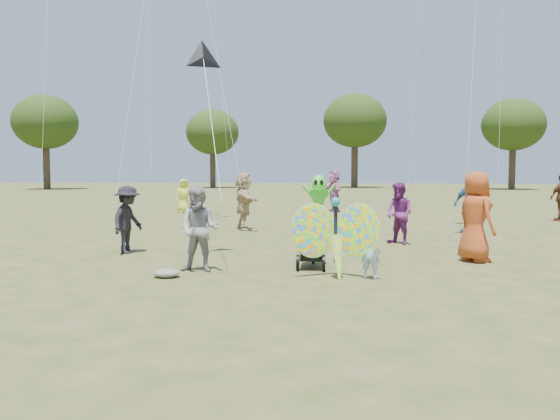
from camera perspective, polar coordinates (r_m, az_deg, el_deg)
The scene contains 16 objects.
ground at distance 8.92m, azimuth 0.12°, elevation -7.75°, with size 160.00×160.00×0.00m, color #51592B.
child_girl at distance 9.39m, azimuth 9.40°, elevation -4.29°, with size 0.34×0.23×0.94m, color #A3CDE7.
adult_man at distance 10.01m, azimuth -8.45°, elevation -2.00°, with size 0.76×0.59×1.55m, color gray.
grey_bag at distance 9.67m, azimuth -11.77°, elevation -6.47°, with size 0.46×0.38×0.15m, color slate.
crowd_a at distance 11.69m, azimuth 19.76°, elevation -0.65°, with size 0.90×0.58×1.83m, color #AB461B.
crowd_b at distance 12.63m, azimuth -15.63°, elevation -0.98°, with size 0.97×0.56×1.51m, color black.
crowd_c at distance 17.05m, azimuth 19.25°, elevation 0.62°, with size 1.03×0.43×1.75m, color #315487.
crowd_d at distance 17.08m, azimuth -3.82°, elevation 0.95°, with size 1.69×0.54×1.82m, color tan.
crowd_e at distance 13.99m, azimuth 12.37°, elevation -0.35°, with size 0.75×0.59×1.55m, color #6F256C.
crowd_g at distance 24.67m, azimuth -10.03°, elevation 1.47°, with size 0.74×0.48×1.51m, color #D6EA37.
crowd_j at distance 25.21m, azimuth 5.65°, elevation 2.01°, with size 1.76×0.56×1.90m, color #B668A4.
jogging_stroller at distance 10.38m, azimuth 3.39°, elevation -2.66°, with size 0.54×1.06×1.09m.
butterfly_kite at distance 9.35m, azimuth 5.91°, elevation -3.08°, with size 1.74×0.75×1.59m.
delta_kite_rig at distance 11.83m, azimuth -8.01°, elevation 15.36°, with size 1.18×1.85×3.35m.
alien_kite at distance 16.63m, azimuth 4.07°, elevation 1.07°, with size 1.12×0.69×1.74m.
tree_line at distance 53.96m, azimuth 9.79°, elevation 9.31°, with size 91.78×33.60×10.79m.
Camera 1 is at (1.03, -8.67, 1.82)m, focal length 35.00 mm.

